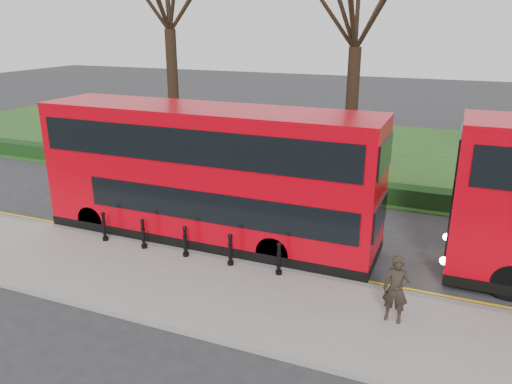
% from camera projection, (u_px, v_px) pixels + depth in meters
% --- Properties ---
extents(ground, '(120.00, 120.00, 0.00)m').
position_uv_depth(ground, '(226.00, 248.00, 17.24)').
color(ground, '#28282B').
rests_on(ground, ground).
extents(pavement, '(60.00, 4.00, 0.15)m').
position_uv_depth(pavement, '(181.00, 286.00, 14.59)').
color(pavement, gray).
rests_on(pavement, ground).
extents(kerb, '(60.00, 0.25, 0.16)m').
position_uv_depth(kerb, '(212.00, 258.00, 16.34)').
color(kerb, slate).
rests_on(kerb, ground).
extents(grass_verge, '(60.00, 18.00, 0.06)m').
position_uv_depth(grass_verge, '(333.00, 150.00, 30.34)').
color(grass_verge, '#204818').
rests_on(grass_verge, ground).
extents(hedge, '(60.00, 0.90, 0.80)m').
position_uv_depth(hedge, '(290.00, 182.00, 23.05)').
color(hedge, black).
rests_on(hedge, ground).
extents(yellow_line_outer, '(60.00, 0.10, 0.01)m').
position_uv_depth(yellow_line_outer, '(217.00, 256.00, 16.62)').
color(yellow_line_outer, yellow).
rests_on(yellow_line_outer, ground).
extents(yellow_line_inner, '(60.00, 0.10, 0.01)m').
position_uv_depth(yellow_line_inner, '(219.00, 253.00, 16.80)').
color(yellow_line_inner, yellow).
rests_on(yellow_line_inner, ground).
extents(tree_mid, '(7.33, 7.33, 11.45)m').
position_uv_depth(tree_mid, '(358.00, 0.00, 22.57)').
color(tree_mid, black).
rests_on(tree_mid, ground).
extents(bollard_row, '(6.61, 0.15, 1.00)m').
position_uv_depth(bollard_row, '(185.00, 242.00, 16.13)').
color(bollard_row, black).
rests_on(bollard_row, pavement).
extents(bus_lead, '(11.86, 2.72, 4.72)m').
position_uv_depth(bus_lead, '(207.00, 176.00, 17.18)').
color(bus_lead, '#BF000E').
rests_on(bus_lead, ground).
extents(pedestrian, '(0.68, 0.47, 1.78)m').
position_uv_depth(pedestrian, '(396.00, 289.00, 12.49)').
color(pedestrian, black).
rests_on(pedestrian, pavement).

